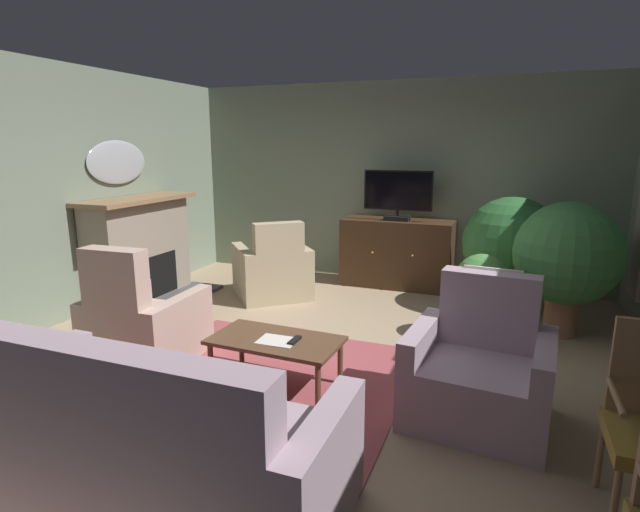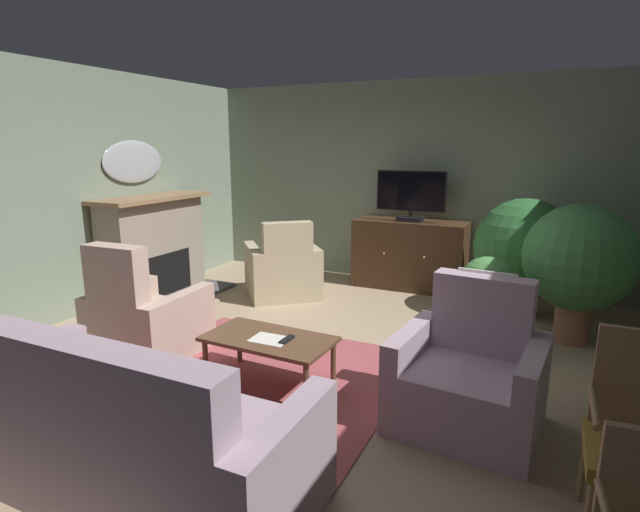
{
  "view_description": "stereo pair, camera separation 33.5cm",
  "coord_description": "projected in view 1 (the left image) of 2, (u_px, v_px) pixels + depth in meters",
  "views": [
    {
      "loc": [
        1.57,
        -3.95,
        1.91
      ],
      "look_at": [
        -0.03,
        0.21,
        0.91
      ],
      "focal_mm": 27.83,
      "sensor_mm": 36.0,
      "label": 1
    },
    {
      "loc": [
        1.88,
        -3.82,
        1.91
      ],
      "look_at": [
        -0.03,
        0.21,
        0.91
      ],
      "focal_mm": 27.83,
      "sensor_mm": 36.0,
      "label": 2
    }
  ],
  "objects": [
    {
      "name": "tv_remote",
      "position": [
        295.0,
        340.0,
        3.86
      ],
      "size": [
        0.05,
        0.17,
        0.02
      ],
      "primitive_type": "cube",
      "rotation": [
        0.0,
        0.0,
        1.56
      ],
      "color": "black",
      "rests_on": "coffee_table"
    },
    {
      "name": "wall_mirror_oval",
      "position": [
        117.0,
        162.0,
        5.97
      ],
      "size": [
        0.06,
        0.96,
        0.52
      ],
      "primitive_type": "ellipsoid",
      "color": "#B2B7BF"
    },
    {
      "name": "potted_plant_on_hearth_side",
      "position": [
        511.0,
        245.0,
        5.7
      ],
      "size": [
        1.09,
        1.09,
        1.34
      ],
      "color": "beige",
      "rests_on": "ground_plane"
    },
    {
      "name": "fireplace",
      "position": [
        141.0,
        252.0,
        6.12
      ],
      "size": [
        0.91,
        1.62,
        1.29
      ],
      "color": "#4C4C51",
      "rests_on": "ground_plane"
    },
    {
      "name": "potted_plant_tall_palm_by_window",
      "position": [
        567.0,
        256.0,
        4.94
      ],
      "size": [
        1.04,
        1.04,
        1.37
      ],
      "color": "#99664C",
      "rests_on": "ground_plane"
    },
    {
      "name": "wall_left",
      "position": [
        58.0,
        195.0,
        5.31
      ],
      "size": [
        0.1,
        6.39,
        2.76
      ],
      "primitive_type": "cube",
      "color": "gray",
      "rests_on": "ground_plane"
    },
    {
      "name": "armchair_in_far_corner",
      "position": [
        479.0,
        374.0,
        3.49
      ],
      "size": [
        1.02,
        0.9,
        1.03
      ],
      "color": "#AD93A3",
      "rests_on": "ground_plane"
    },
    {
      "name": "coffee_table",
      "position": [
        276.0,
        344.0,
        3.94
      ],
      "size": [
        1.05,
        0.59,
        0.41
      ],
      "color": "brown",
      "rests_on": "ground_plane"
    },
    {
      "name": "potted_plant_leafy_by_curtain",
      "position": [
        481.0,
        286.0,
        4.85
      ],
      "size": [
        0.52,
        0.52,
        0.88
      ],
      "color": "#3D4C5B",
      "rests_on": "ground_plane"
    },
    {
      "name": "armchair_beside_cabinet",
      "position": [
        143.0,
        327.0,
        4.39
      ],
      "size": [
        0.85,
        0.93,
        1.1
      ],
      "color": "#BC9E8E",
      "rests_on": "ground_plane"
    },
    {
      "name": "armchair_angled_to_table",
      "position": [
        273.0,
        272.0,
        6.33
      ],
      "size": [
        1.24,
        1.25,
        1.0
      ],
      "color": "tan",
      "rests_on": "ground_plane"
    },
    {
      "name": "wall_back",
      "position": [
        393.0,
        183.0,
        6.95
      ],
      "size": [
        6.44,
        0.1,
        2.76
      ],
      "primitive_type": "cube",
      "color": "gray",
      "rests_on": "ground_plane"
    },
    {
      "name": "sofa_floral",
      "position": [
        152.0,
        445.0,
        2.65
      ],
      "size": [
        2.06,
        0.87,
        1.01
      ],
      "color": "#AD93A3",
      "rests_on": "ground_plane"
    },
    {
      "name": "folded_newspaper",
      "position": [
        277.0,
        341.0,
        3.88
      ],
      "size": [
        0.31,
        0.23,
        0.01
      ],
      "primitive_type": "cube",
      "rotation": [
        0.0,
        0.0,
        0.03
      ],
      "color": "silver",
      "rests_on": "coffee_table"
    },
    {
      "name": "tv_cabinet",
      "position": [
        397.0,
        255.0,
        6.78
      ],
      "size": [
        1.48,
        0.58,
        0.92
      ],
      "color": "black",
      "rests_on": "ground_plane"
    },
    {
      "name": "television",
      "position": [
        398.0,
        194.0,
        6.54
      ],
      "size": [
        0.91,
        0.2,
        0.66
      ],
      "color": "black",
      "rests_on": "tv_cabinet"
    },
    {
      "name": "rug_central",
      "position": [
        264.0,
        379.0,
        4.12
      ],
      "size": [
        2.3,
        2.14,
        0.01
      ],
      "primitive_type": "cube",
      "color": "#9E474C",
      "rests_on": "ground_plane"
    },
    {
      "name": "ground_plane",
      "position": [
        315.0,
        359.0,
        4.57
      ],
      "size": [
        6.44,
        6.39,
        0.04
      ],
      "primitive_type": "cube",
      "color": "tan"
    }
  ]
}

